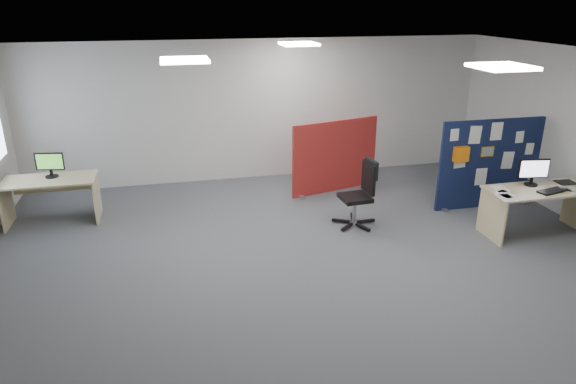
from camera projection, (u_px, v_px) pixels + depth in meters
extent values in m
plane|color=#53565B|center=(307.00, 254.00, 7.27)|extent=(9.00, 9.00, 0.00)
cube|color=white|center=(310.00, 59.00, 6.32)|extent=(9.00, 7.00, 0.02)
cube|color=silver|center=(261.00, 110.00, 9.98)|extent=(9.00, 0.02, 2.70)
cube|color=silver|center=(439.00, 310.00, 3.61)|extent=(9.00, 0.02, 2.70)
cube|color=white|center=(502.00, 67.00, 5.84)|extent=(0.60, 0.60, 0.04)
cube|color=white|center=(185.00, 60.00, 6.46)|extent=(0.60, 0.60, 0.04)
cube|color=white|center=(299.00, 44.00, 8.71)|extent=(0.60, 0.60, 0.04)
cube|color=#0E1434|center=(489.00, 164.00, 8.69)|extent=(1.86, 0.06, 1.54)
cube|color=#A3A3A8|center=(443.00, 209.00, 8.79)|extent=(0.08, 0.30, 0.04)
cube|color=#A3A3A8|center=(523.00, 201.00, 9.12)|extent=(0.08, 0.30, 0.04)
cube|color=white|center=(455.00, 135.00, 8.30)|extent=(0.15, 0.01, 0.20)
cube|color=white|center=(475.00, 135.00, 8.39)|extent=(0.21, 0.01, 0.30)
cube|color=white|center=(497.00, 131.00, 8.46)|extent=(0.21, 0.01, 0.30)
cube|color=white|center=(520.00, 137.00, 8.60)|extent=(0.15, 0.01, 0.20)
cube|color=white|center=(460.00, 159.00, 8.48)|extent=(0.21, 0.01, 0.30)
cube|color=white|center=(508.00, 160.00, 8.71)|extent=(0.21, 0.01, 0.30)
cube|color=white|center=(530.00, 149.00, 8.73)|extent=(0.15, 0.01, 0.20)
cube|color=white|center=(481.00, 177.00, 8.70)|extent=(0.21, 0.01, 0.30)
cube|color=gold|center=(487.00, 152.00, 8.55)|extent=(0.24, 0.01, 0.18)
cube|color=orange|center=(461.00, 154.00, 8.40)|extent=(0.25, 0.10, 0.25)
cube|color=#D3C287|center=(540.00, 190.00, 7.67)|extent=(1.59, 0.71, 0.03)
cube|color=#D3C287|center=(492.00, 217.00, 7.64)|extent=(0.03, 0.65, 0.70)
cube|color=#D3C287|center=(525.00, 193.00, 8.03)|extent=(1.43, 0.02, 0.30)
cylinder|color=black|center=(531.00, 184.00, 7.82)|extent=(0.20, 0.20, 0.02)
cube|color=black|center=(531.00, 181.00, 7.80)|extent=(0.04, 0.04, 0.10)
cube|color=black|center=(533.00, 169.00, 7.73)|extent=(0.47, 0.11, 0.29)
cube|color=white|center=(534.00, 169.00, 7.71)|extent=(0.43, 0.07, 0.25)
cube|color=black|center=(552.00, 191.00, 7.55)|extent=(0.48, 0.28, 0.02)
cube|color=#A3A3A8|center=(563.00, 188.00, 7.64)|extent=(0.11, 0.08, 0.03)
cube|color=black|center=(566.00, 182.00, 7.92)|extent=(0.29, 0.23, 0.01)
cube|color=maroon|center=(335.00, 156.00, 9.45)|extent=(1.74, 0.50, 1.34)
cube|color=#A3A3A8|center=(296.00, 192.00, 9.53)|extent=(0.08, 0.30, 0.04)
cube|color=#A3A3A8|center=(371.00, 186.00, 9.84)|extent=(0.08, 0.30, 0.04)
cube|color=#D3C287|center=(49.00, 180.00, 8.09)|extent=(1.42, 0.71, 0.03)
cube|color=#D3C287|center=(6.00, 205.00, 8.07)|extent=(0.03, 0.65, 0.70)
cube|color=#D3C287|center=(97.00, 198.00, 8.36)|extent=(0.03, 0.65, 0.70)
cube|color=#D3C287|center=(54.00, 183.00, 8.44)|extent=(1.28, 0.02, 0.30)
cylinder|color=black|center=(52.00, 176.00, 8.17)|extent=(0.20, 0.20, 0.02)
cube|color=black|center=(51.00, 173.00, 8.15)|extent=(0.04, 0.04, 0.10)
cube|color=black|center=(49.00, 161.00, 8.08)|extent=(0.44, 0.11, 0.28)
cube|color=#438A2E|center=(49.00, 162.00, 8.07)|extent=(0.40, 0.08, 0.24)
cube|color=black|center=(366.00, 221.00, 8.26)|extent=(0.29, 0.07, 0.04)
cube|color=black|center=(352.00, 217.00, 8.40)|extent=(0.12, 0.29, 0.04)
cube|color=black|center=(341.00, 221.00, 8.26)|extent=(0.27, 0.20, 0.04)
cube|color=black|center=(347.00, 227.00, 8.04)|extent=(0.25, 0.22, 0.04)
cube|color=black|center=(363.00, 227.00, 8.04)|extent=(0.15, 0.29, 0.04)
cylinder|color=#A3A3A8|center=(354.00, 211.00, 8.13)|extent=(0.06, 0.06, 0.41)
cube|color=black|center=(355.00, 198.00, 8.05)|extent=(0.48, 0.48, 0.07)
cube|color=black|center=(369.00, 178.00, 8.00)|extent=(0.08, 0.41, 0.49)
cube|color=black|center=(371.00, 169.00, 7.96)|extent=(0.08, 0.37, 0.29)
cube|color=white|center=(506.00, 194.00, 7.46)|extent=(0.25, 0.32, 0.00)
cube|color=white|center=(501.00, 189.00, 7.67)|extent=(0.24, 0.32, 0.00)
cube|color=white|center=(576.00, 191.00, 7.57)|extent=(0.27, 0.34, 0.00)
cube|color=white|center=(506.00, 198.00, 7.32)|extent=(0.24, 0.32, 0.00)
cube|color=white|center=(539.00, 181.00, 8.01)|extent=(0.23, 0.31, 0.00)
cube|color=white|center=(561.00, 189.00, 7.67)|extent=(0.26, 0.33, 0.00)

